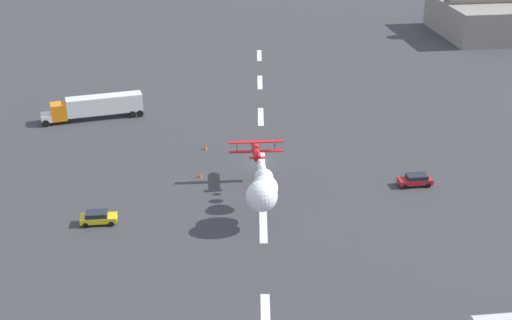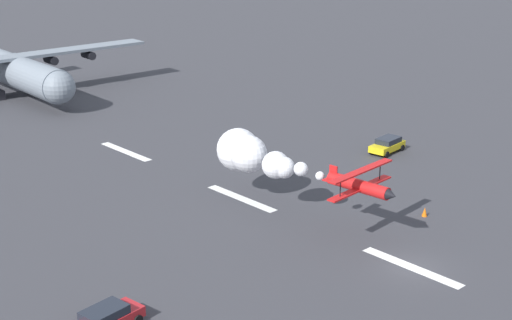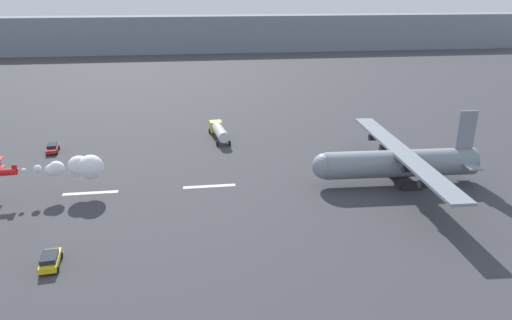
% 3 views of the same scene
% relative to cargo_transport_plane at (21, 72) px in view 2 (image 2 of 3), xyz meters
% --- Properties ---
extents(ground_plane, '(440.00, 440.00, 0.00)m').
position_rel_cargo_transport_plane_xyz_m(ground_plane, '(-63.32, 2.88, -3.50)').
color(ground_plane, '#38383D').
rests_on(ground_plane, ground).
extents(runway_stripe_3, '(8.00, 0.90, 0.01)m').
position_rel_cargo_transport_plane_xyz_m(runway_stripe_3, '(-63.32, 2.88, -3.49)').
color(runway_stripe_3, white).
rests_on(runway_stripe_3, ground).
extents(runway_stripe_4, '(8.00, 0.90, 0.01)m').
position_rel_cargo_transport_plane_xyz_m(runway_stripe_4, '(-45.69, 2.88, -3.49)').
color(runway_stripe_4, white).
rests_on(runway_stripe_4, ground).
extents(runway_stripe_5, '(8.00, 0.90, 0.01)m').
position_rel_cargo_transport_plane_xyz_m(runway_stripe_5, '(-28.05, 2.88, -3.49)').
color(runway_stripe_5, white).
rests_on(runway_stripe_5, ground).
extents(cargo_transport_plane, '(25.56, 36.98, 11.41)m').
position_rel_cargo_transport_plane_xyz_m(cargo_transport_plane, '(0.00, 0.00, 0.00)').
color(cargo_transport_plane, gray).
rests_on(cargo_transport_plane, ground).
extents(stunt_biplane_red, '(17.65, 7.05, 3.64)m').
position_rel_cargo_transport_plane_xyz_m(stunt_biplane_red, '(-47.35, 2.77, 0.71)').
color(stunt_biplane_red, red).
extents(followme_car_yellow, '(2.39, 4.36, 1.52)m').
position_rel_cargo_transport_plane_xyz_m(followme_car_yellow, '(-46.23, -16.42, -2.69)').
color(followme_car_yellow, yellow).
rests_on(followme_car_yellow, ground).
extents(airport_staff_sedan, '(2.48, 4.54, 1.52)m').
position_rel_cargo_transport_plane_xyz_m(airport_staff_sedan, '(-56.10, 22.71, -2.69)').
color(airport_staff_sedan, '#B21E23').
rests_on(airport_staff_sedan, ground).
extents(traffic_cone_far, '(0.44, 0.44, 0.75)m').
position_rel_cargo_transport_plane_xyz_m(traffic_cone_far, '(-58.60, -5.31, -3.12)').
color(traffic_cone_far, orange).
rests_on(traffic_cone_far, ground).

